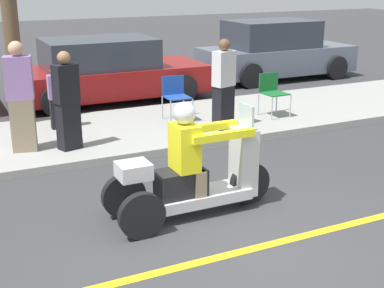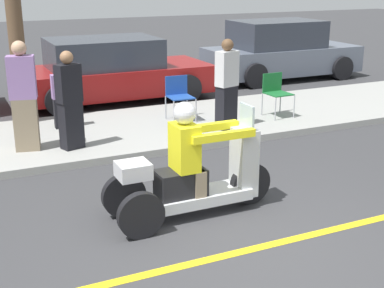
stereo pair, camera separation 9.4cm
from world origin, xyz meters
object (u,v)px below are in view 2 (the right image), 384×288
at_px(spectator_end_of_line, 24,99).
at_px(parked_car_lot_center, 280,52).
at_px(spectator_far_back, 227,86).
at_px(folding_chair_set_back, 179,93).
at_px(folding_chair_curbside, 276,90).
at_px(parked_car_lot_right, 110,71).
at_px(spectator_mid_group, 70,102).
at_px(motorcycle_trike, 193,175).
at_px(tree_trunk, 18,52).
at_px(spectator_near_curb, 60,99).

xyz_separation_m(spectator_end_of_line, parked_car_lot_center, (7.32, 3.88, -0.21)).
xyz_separation_m(spectator_far_back, folding_chair_set_back, (-0.52, 0.94, -0.27)).
bearing_deg(folding_chair_set_back, folding_chair_curbside, -16.10).
relative_size(folding_chair_set_back, parked_car_lot_right, 0.19).
xyz_separation_m(spectator_mid_group, parked_car_lot_right, (1.68, 3.47, -0.19)).
xyz_separation_m(motorcycle_trike, folding_chair_set_back, (1.44, 3.71, 0.12)).
bearing_deg(folding_chair_set_back, motorcycle_trike, -111.22).
bearing_deg(parked_car_lot_right, parked_car_lot_center, 7.18).
distance_m(spectator_far_back, tree_trunk, 3.82).
xyz_separation_m(parked_car_lot_right, tree_trunk, (-2.15, -1.54, 0.75)).
height_order(folding_chair_set_back, tree_trunk, tree_trunk).
height_order(spectator_far_back, folding_chair_curbside, spectator_far_back).
bearing_deg(motorcycle_trike, parked_car_lot_center, 49.70).
bearing_deg(spectator_near_curb, parked_car_lot_right, 54.30).
bearing_deg(parked_car_lot_center, motorcycle_trike, -130.30).
height_order(spectator_end_of_line, tree_trunk, tree_trunk).
distance_m(motorcycle_trike, spectator_mid_group, 2.95).
bearing_deg(folding_chair_curbside, spectator_far_back, -162.58).
bearing_deg(parked_car_lot_center, spectator_far_back, -133.35).
relative_size(parked_car_lot_right, tree_trunk, 1.67).
xyz_separation_m(spectator_near_curb, parked_car_lot_center, (6.57, 2.85, 0.08)).
bearing_deg(spectator_mid_group, parked_car_lot_center, 31.59).
bearing_deg(parked_car_lot_right, spectator_mid_group, -115.89).
bearing_deg(spectator_far_back, spectator_near_curb, 154.24).
height_order(spectator_end_of_line, folding_chair_curbside, spectator_end_of_line).
bearing_deg(spectator_mid_group, folding_chair_curbside, 5.23).
distance_m(spectator_end_of_line, spectator_mid_group, 0.69).
height_order(motorcycle_trike, parked_car_lot_right, parked_car_lot_right).
bearing_deg(parked_car_lot_right, folding_chair_curbside, -52.46).
bearing_deg(folding_chair_curbside, tree_trunk, 161.00).
distance_m(spectator_far_back, parked_car_lot_center, 5.69).
relative_size(folding_chair_curbside, folding_chair_set_back, 1.00).
bearing_deg(spectator_mid_group, tree_trunk, 103.60).
distance_m(parked_car_lot_right, parked_car_lot_center, 5.02).
relative_size(spectator_far_back, parked_car_lot_center, 0.38).
distance_m(spectator_near_curb, parked_car_lot_center, 7.16).
relative_size(motorcycle_trike, folding_chair_set_back, 2.56).
bearing_deg(folding_chair_set_back, spectator_mid_group, -158.18).
distance_m(folding_chair_curbside, tree_trunk, 4.86).
distance_m(spectator_mid_group, folding_chair_set_back, 2.43).
distance_m(spectator_end_of_line, parked_car_lot_center, 8.29).
height_order(spectator_mid_group, folding_chair_set_back, spectator_mid_group).
relative_size(spectator_near_curb, folding_chair_set_back, 1.36).
bearing_deg(spectator_mid_group, spectator_end_of_line, 161.98).
bearing_deg(folding_chair_set_back, parked_car_lot_center, 35.90).
bearing_deg(parked_car_lot_right, spectator_end_of_line, -125.70).
bearing_deg(folding_chair_curbside, parked_car_lot_right, 127.54).
bearing_deg(spectator_near_curb, parked_car_lot_center, 23.42).
height_order(parked_car_lot_right, parked_car_lot_center, parked_car_lot_center).
height_order(motorcycle_trike, spectator_end_of_line, spectator_end_of_line).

